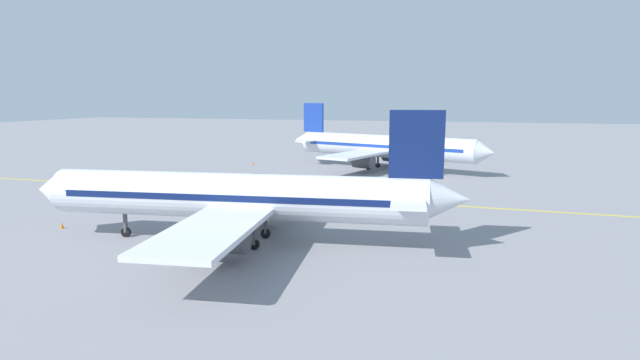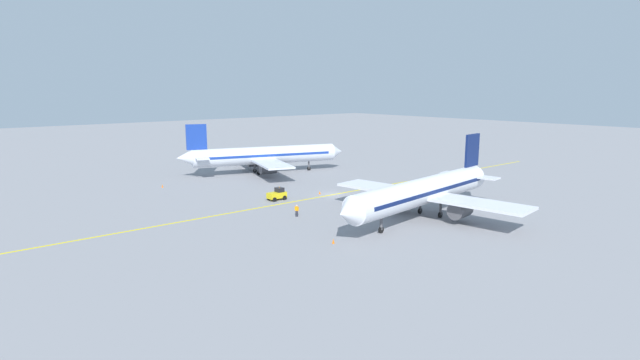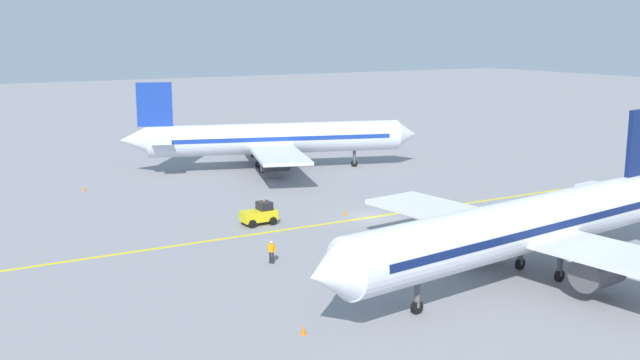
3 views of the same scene
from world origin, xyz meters
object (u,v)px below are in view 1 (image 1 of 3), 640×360
(airplane_adjacent_stand, at_px, (240,197))
(traffic_cone_by_wingtip, at_px, (62,225))
(baggage_tug_white, at_px, (253,182))
(ground_crew_worker, at_px, (180,195))
(traffic_cone_far_edge, at_px, (311,192))
(traffic_cone_near_nose, at_px, (313,213))
(traffic_cone_mid_apron, at_px, (253,163))
(airplane_at_gate, at_px, (382,147))

(airplane_adjacent_stand, distance_m, traffic_cone_by_wingtip, 17.56)
(baggage_tug_white, distance_m, ground_crew_worker, 11.11)
(ground_crew_worker, xyz_separation_m, traffic_cone_far_edge, (-9.37, 12.11, -0.63))
(traffic_cone_near_nose, distance_m, traffic_cone_far_edge, 11.24)
(traffic_cone_by_wingtip, bearing_deg, traffic_cone_far_edge, 143.03)
(baggage_tug_white, height_order, traffic_cone_mid_apron, baggage_tug_white)
(airplane_at_gate, bearing_deg, traffic_cone_by_wingtip, -24.85)
(ground_crew_worker, bearing_deg, traffic_cone_mid_apron, -169.79)
(airplane_at_gate, distance_m, traffic_cone_mid_apron, 22.68)
(traffic_cone_near_nose, bearing_deg, traffic_cone_far_edge, -161.29)
(ground_crew_worker, xyz_separation_m, traffic_cone_near_nose, (1.27, 15.71, -0.63))
(airplane_adjacent_stand, bearing_deg, airplane_at_gate, 175.28)
(traffic_cone_mid_apron, xyz_separation_m, traffic_cone_far_edge, (22.57, 17.86, 0.00))
(traffic_cone_far_edge, bearing_deg, baggage_tug_white, -96.87)
(airplane_at_gate, height_order, ground_crew_worker, airplane_at_gate)
(traffic_cone_mid_apron, relative_size, traffic_cone_by_wingtip, 1.00)
(baggage_tug_white, relative_size, traffic_cone_mid_apron, 5.48)
(ground_crew_worker, relative_size, traffic_cone_mid_apron, 3.05)
(traffic_cone_mid_apron, distance_m, traffic_cone_by_wingtip, 44.30)
(airplane_adjacent_stand, bearing_deg, traffic_cone_near_nose, 165.41)
(baggage_tug_white, bearing_deg, airplane_adjacent_stand, 21.98)
(baggage_tug_white, distance_m, traffic_cone_near_nose, 16.46)
(ground_crew_worker, bearing_deg, baggage_tug_white, 158.56)
(ground_crew_worker, xyz_separation_m, traffic_cone_mid_apron, (-31.94, -5.75, -0.63))
(airplane_adjacent_stand, relative_size, traffic_cone_near_nose, 64.60)
(airplane_adjacent_stand, height_order, traffic_cone_by_wingtip, airplane_adjacent_stand)
(airplane_at_gate, bearing_deg, traffic_cone_mid_apron, -87.86)
(traffic_cone_mid_apron, height_order, traffic_cone_far_edge, same)
(baggage_tug_white, relative_size, traffic_cone_far_edge, 5.48)
(airplane_at_gate, height_order, traffic_cone_far_edge, airplane_at_gate)
(ground_crew_worker, bearing_deg, traffic_cone_far_edge, 127.76)
(airplane_adjacent_stand, xyz_separation_m, traffic_cone_by_wingtip, (0.58, -17.21, -3.43))
(traffic_cone_mid_apron, bearing_deg, airplane_at_gate, 92.14)
(airplane_adjacent_stand, bearing_deg, traffic_cone_far_edge, -177.62)
(airplane_at_gate, distance_m, baggage_tug_white, 25.88)
(traffic_cone_near_nose, bearing_deg, airplane_at_gate, 178.41)
(airplane_at_gate, xyz_separation_m, baggage_tug_white, (22.43, -12.59, -2.81))
(airplane_at_gate, xyz_separation_m, traffic_cone_near_nose, (34.05, -0.95, -3.43))
(airplane_adjacent_stand, height_order, traffic_cone_mid_apron, airplane_adjacent_stand)
(airplane_adjacent_stand, bearing_deg, traffic_cone_mid_apron, -156.79)
(baggage_tug_white, distance_m, traffic_cone_by_wingtip, 24.15)
(airplane_at_gate, relative_size, airplane_adjacent_stand, 0.98)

